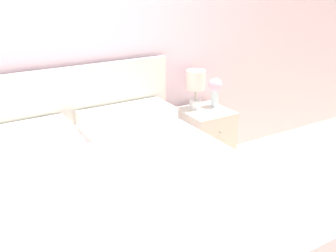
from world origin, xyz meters
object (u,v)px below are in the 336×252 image
(table_lamp, at_px, (196,84))
(flower_vase, at_px, (215,88))
(nightstand, at_px, (205,141))
(bed, at_px, (119,216))

(table_lamp, xyz_separation_m, flower_vase, (0.19, -0.05, -0.06))
(nightstand, bearing_deg, bed, -148.77)
(nightstand, xyz_separation_m, flower_vase, (0.14, 0.05, 0.48))
(nightstand, bearing_deg, flower_vase, 21.25)
(nightstand, height_order, table_lamp, table_lamp)
(nightstand, distance_m, table_lamp, 0.56)
(table_lamp, bearing_deg, flower_vase, -14.51)
(flower_vase, bearing_deg, nightstand, -158.75)
(bed, bearing_deg, nightstand, 31.23)
(table_lamp, bearing_deg, nightstand, -63.95)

